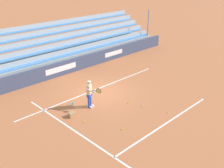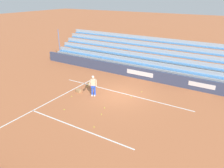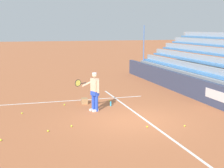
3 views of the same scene
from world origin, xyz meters
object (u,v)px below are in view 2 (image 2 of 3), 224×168
Objects in this scene: tennis_player at (93,86)px; tennis_ball_near_player at (72,96)px; tennis_ball_toward_net at (101,114)px; tennis_ball_far_left at (142,92)px; tennis_ball_far_right at (105,108)px; tennis_ball_on_baseline at (131,97)px; water_bottle at (94,89)px; tennis_ball_by_box at (87,87)px; tennis_ball_stray_back at (94,127)px; tennis_ball_midcourt at (64,109)px; ball_box_cardboard at (79,91)px.

tennis_player is 25.98× the size of tennis_ball_near_player.
tennis_ball_far_left is (-0.85, -4.95, 0.00)m from tennis_ball_toward_net.
tennis_ball_on_baseline is at bearing -108.07° from tennis_ball_far_right.
tennis_ball_toward_net is at bearing 136.00° from tennis_player.
tennis_ball_far_right is (0.32, -0.89, 0.00)m from tennis_ball_toward_net.
water_bottle is at bearing 6.31° from tennis_ball_on_baseline.
tennis_ball_far_left and tennis_ball_on_baseline have the same top height.
tennis_ball_near_player is 2.28m from tennis_ball_by_box.
tennis_ball_toward_net is 0.30× the size of water_bottle.
tennis_ball_far_left is at bearing -139.39° from tennis_player.
tennis_ball_far_right is at bearing -70.25° from tennis_ball_toward_net.
tennis_player is 25.98× the size of tennis_ball_far_left.
tennis_ball_near_player is at bearing 40.25° from tennis_ball_far_left.
tennis_ball_by_box is (1.52, -1.14, -0.86)m from tennis_player.
tennis_ball_near_player and tennis_ball_far_left have the same top height.
tennis_ball_stray_back and tennis_ball_far_left have the same top height.
tennis_player reaches higher than tennis_ball_by_box.
tennis_ball_midcourt is 4.05m from water_bottle.
tennis_ball_far_left is 1.00× the size of tennis_ball_on_baseline.
tennis_player is 25.98× the size of tennis_ball_by_box.
tennis_ball_on_baseline is at bearing -173.69° from water_bottle.
tennis_ball_stray_back is (-2.80, 3.79, -0.86)m from tennis_player.
tennis_ball_far_right is 1.00× the size of tennis_ball_by_box.
tennis_ball_by_box is at bearing 18.53° from tennis_ball_far_left.
tennis_ball_by_box is 0.92m from water_bottle.
ball_box_cardboard is at bearing 31.63° from tennis_ball_far_left.
tennis_ball_midcourt and tennis_ball_far_left have the same top height.
tennis_ball_on_baseline is (0.30, 1.39, 0.00)m from tennis_ball_far_left.
ball_box_cardboard is at bearing 52.01° from water_bottle.
tennis_ball_near_player is at bearing -3.55° from tennis_ball_far_right.
ball_box_cardboard is 6.06× the size of tennis_ball_on_baseline.
tennis_ball_midcourt is (-1.08, 2.95, -0.10)m from ball_box_cardboard.
tennis_ball_on_baseline is (-0.55, -3.56, 0.00)m from tennis_ball_toward_net.
water_bottle is (-0.85, -1.09, -0.02)m from ball_box_cardboard.
water_bottle is (0.63, -0.94, -0.78)m from tennis_player.
tennis_ball_toward_net is at bearing -72.55° from tennis_ball_stray_back.
water_bottle reaches higher than tennis_ball_far_left.
tennis_ball_stray_back is 1.00× the size of tennis_ball_on_baseline.
ball_box_cardboard is (1.48, 0.14, -0.76)m from tennis_player.
tennis_ball_by_box is at bearing -35.26° from tennis_ball_far_right.
tennis_ball_stray_back is at bearing 139.56° from ball_box_cardboard.
tennis_ball_by_box is 4.39m from tennis_ball_on_baseline.
tennis_ball_far_right is 3.48m from water_bottle.
tennis_ball_near_player is at bearing 93.58° from tennis_ball_by_box.
ball_box_cardboard reaches higher than tennis_ball_far_left.
tennis_ball_by_box is at bearing -12.65° from water_bottle.
tennis_ball_by_box is at bearing -36.83° from tennis_player.
tennis_ball_near_player is at bearing 70.05° from water_bottle.
tennis_ball_by_box is (0.05, -1.29, -0.10)m from ball_box_cardboard.
tennis_ball_toward_net is at bearing 138.67° from tennis_ball_by_box.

